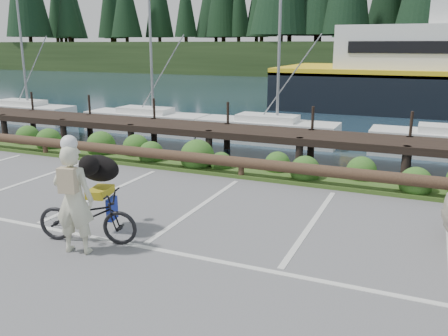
{
  "coord_description": "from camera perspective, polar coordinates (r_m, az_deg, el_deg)",
  "views": [
    {
      "loc": [
        4.58,
        -7.17,
        3.59
      ],
      "look_at": [
        0.79,
        1.58,
        1.1
      ],
      "focal_mm": 38.0,
      "sensor_mm": 36.0,
      "label": 1
    }
  ],
  "objects": [
    {
      "name": "ground",
      "position": [
        9.23,
        -8.53,
        -8.41
      ],
      "size": [
        72.0,
        72.0,
        0.0
      ],
      "primitive_type": "plane",
      "color": "#5D5D60"
    },
    {
      "name": "harbor_backdrop",
      "position": [
        85.81,
        21.02,
        11.32
      ],
      "size": [
        170.0,
        160.0,
        30.0
      ],
      "color": "#182C3B",
      "rests_on": "ground"
    },
    {
      "name": "vegetation_strip",
      "position": [
        13.74,
        3.14,
        -0.3
      ],
      "size": [
        34.0,
        1.6,
        0.1
      ],
      "primitive_type": "cube",
      "color": "#3D5B21",
      "rests_on": "ground"
    },
    {
      "name": "log_rail",
      "position": [
        13.13,
        2.07,
        -1.23
      ],
      "size": [
        32.0,
        0.3,
        0.6
      ],
      "primitive_type": null,
      "color": "#443021",
      "rests_on": "ground"
    },
    {
      "name": "bicycle",
      "position": [
        9.18,
        -16.13,
        -5.61
      ],
      "size": [
        2.02,
        1.1,
        1.01
      ],
      "primitive_type": "imported",
      "rotation": [
        0.0,
        0.0,
        1.81
      ],
      "color": "black",
      "rests_on": "ground"
    },
    {
      "name": "cyclist",
      "position": [
        8.65,
        -17.63,
        -3.64
      ],
      "size": [
        0.8,
        0.62,
        1.96
      ],
      "primitive_type": "imported",
      "rotation": [
        0.0,
        0.0,
        3.38
      ],
      "color": "beige",
      "rests_on": "ground"
    },
    {
      "name": "dog",
      "position": [
        9.48,
        -14.85,
        -0.02
      ],
      "size": [
        0.64,
        0.98,
        0.52
      ],
      "primitive_type": "ellipsoid",
      "rotation": [
        0.0,
        0.0,
        1.81
      ],
      "color": "black",
      "rests_on": "bicycle"
    }
  ]
}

